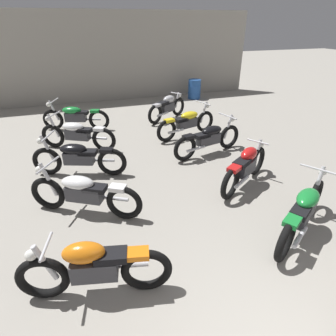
{
  "coord_description": "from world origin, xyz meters",
  "views": [
    {
      "loc": [
        -1.63,
        -0.38,
        3.2
      ],
      "look_at": [
        0.0,
        4.36,
        0.55
      ],
      "focal_mm": 29.94,
      "sensor_mm": 36.0,
      "label": 1
    }
  ],
  "objects_px": {
    "motorcycle_right_row_4": "(187,122)",
    "oil_drum": "(194,89)",
    "motorcycle_left_row_3": "(78,157)",
    "motorcycle_left_row_1": "(94,267)",
    "motorcycle_left_row_4": "(77,134)",
    "motorcycle_right_row_3": "(209,138)",
    "motorcycle_left_row_2": "(84,193)",
    "motorcycle_right_row_2": "(246,166)",
    "motorcycle_left_row_5": "(75,116)",
    "motorcycle_right_row_5": "(167,107)",
    "motorcycle_right_row_1": "(304,211)"
  },
  "relations": [
    {
      "from": "motorcycle_right_row_2",
      "to": "motorcycle_right_row_1",
      "type": "bearing_deg",
      "value": -88.97
    },
    {
      "from": "motorcycle_left_row_3",
      "to": "motorcycle_right_row_3",
      "type": "relative_size",
      "value": 0.97
    },
    {
      "from": "motorcycle_left_row_1",
      "to": "motorcycle_left_row_4",
      "type": "height_order",
      "value": "motorcycle_left_row_4"
    },
    {
      "from": "motorcycle_left_row_3",
      "to": "motorcycle_left_row_1",
      "type": "bearing_deg",
      "value": -89.96
    },
    {
      "from": "motorcycle_right_row_2",
      "to": "motorcycle_left_row_2",
      "type": "bearing_deg",
      "value": 178.76
    },
    {
      "from": "oil_drum",
      "to": "motorcycle_left_row_2",
      "type": "bearing_deg",
      "value": -126.39
    },
    {
      "from": "motorcycle_left_row_2",
      "to": "motorcycle_left_row_5",
      "type": "distance_m",
      "value": 4.75
    },
    {
      "from": "motorcycle_left_row_4",
      "to": "motorcycle_right_row_4",
      "type": "xyz_separation_m",
      "value": [
        3.22,
        -0.07,
        0.0
      ]
    },
    {
      "from": "motorcycle_right_row_5",
      "to": "motorcycle_right_row_4",
      "type": "bearing_deg",
      "value": -89.2
    },
    {
      "from": "motorcycle_left_row_4",
      "to": "motorcycle_right_row_3",
      "type": "relative_size",
      "value": 0.91
    },
    {
      "from": "motorcycle_left_row_1",
      "to": "oil_drum",
      "type": "xyz_separation_m",
      "value": [
        5.4,
        9.15,
        -0.03
      ]
    },
    {
      "from": "motorcycle_left_row_1",
      "to": "motorcycle_left_row_2",
      "type": "relative_size",
      "value": 1.01
    },
    {
      "from": "motorcycle_left_row_2",
      "to": "oil_drum",
      "type": "xyz_separation_m",
      "value": [
        5.4,
        7.32,
        -0.03
      ]
    },
    {
      "from": "motorcycle_left_row_4",
      "to": "oil_drum",
      "type": "height_order",
      "value": "motorcycle_left_row_4"
    },
    {
      "from": "motorcycle_right_row_1",
      "to": "oil_drum",
      "type": "bearing_deg",
      "value": 77.3
    },
    {
      "from": "motorcycle_left_row_4",
      "to": "motorcycle_right_row_5",
      "type": "xyz_separation_m",
      "value": [
        3.2,
        1.71,
        0.01
      ]
    },
    {
      "from": "motorcycle_left_row_3",
      "to": "motorcycle_left_row_4",
      "type": "xyz_separation_m",
      "value": [
        0.05,
        1.54,
        0.0
      ]
    },
    {
      "from": "motorcycle_right_row_3",
      "to": "motorcycle_right_row_1",
      "type": "bearing_deg",
      "value": -89.13
    },
    {
      "from": "motorcycle_right_row_2",
      "to": "motorcycle_right_row_3",
      "type": "xyz_separation_m",
      "value": [
        -0.02,
        1.71,
        -0.01
      ]
    },
    {
      "from": "motorcycle_left_row_3",
      "to": "motorcycle_right_row_3",
      "type": "xyz_separation_m",
      "value": [
        3.32,
        0.07,
        0.0
      ]
    },
    {
      "from": "motorcycle_left_row_4",
      "to": "motorcycle_right_row_3",
      "type": "height_order",
      "value": "same"
    },
    {
      "from": "motorcycle_left_row_2",
      "to": "motorcycle_right_row_4",
      "type": "height_order",
      "value": "same"
    },
    {
      "from": "motorcycle_right_row_5",
      "to": "oil_drum",
      "type": "relative_size",
      "value": 2.04
    },
    {
      "from": "motorcycle_left_row_5",
      "to": "motorcycle_right_row_2",
      "type": "height_order",
      "value": "motorcycle_left_row_5"
    },
    {
      "from": "motorcycle_left_row_5",
      "to": "motorcycle_right_row_5",
      "type": "relative_size",
      "value": 1.19
    },
    {
      "from": "motorcycle_left_row_2",
      "to": "motorcycle_right_row_4",
      "type": "relative_size",
      "value": 0.91
    },
    {
      "from": "motorcycle_right_row_1",
      "to": "motorcycle_right_row_2",
      "type": "distance_m",
      "value": 1.65
    },
    {
      "from": "motorcycle_left_row_1",
      "to": "oil_drum",
      "type": "height_order",
      "value": "motorcycle_left_row_1"
    },
    {
      "from": "motorcycle_left_row_2",
      "to": "motorcycle_right_row_1",
      "type": "xyz_separation_m",
      "value": [
        3.36,
        -1.72,
        0.0
      ]
    },
    {
      "from": "motorcycle_left_row_3",
      "to": "motorcycle_right_row_2",
      "type": "relative_size",
      "value": 1.2
    },
    {
      "from": "motorcycle_left_row_1",
      "to": "motorcycle_right_row_2",
      "type": "distance_m",
      "value": 3.77
    },
    {
      "from": "motorcycle_right_row_4",
      "to": "oil_drum",
      "type": "relative_size",
      "value": 2.49
    },
    {
      "from": "oil_drum",
      "to": "motorcycle_left_row_4",
      "type": "bearing_deg",
      "value": -141.75
    },
    {
      "from": "motorcycle_right_row_1",
      "to": "motorcycle_right_row_3",
      "type": "relative_size",
      "value": 0.9
    },
    {
      "from": "motorcycle_left_row_5",
      "to": "motorcycle_right_row_3",
      "type": "bearing_deg",
      "value": -43.87
    },
    {
      "from": "motorcycle_left_row_4",
      "to": "motorcycle_right_row_4",
      "type": "relative_size",
      "value": 0.92
    },
    {
      "from": "motorcycle_left_row_1",
      "to": "motorcycle_right_row_4",
      "type": "height_order",
      "value": "motorcycle_right_row_4"
    },
    {
      "from": "motorcycle_left_row_1",
      "to": "motorcycle_right_row_2",
      "type": "height_order",
      "value": "same"
    },
    {
      "from": "motorcycle_right_row_3",
      "to": "motorcycle_right_row_4",
      "type": "xyz_separation_m",
      "value": [
        -0.04,
        1.39,
        0.0
      ]
    },
    {
      "from": "motorcycle_left_row_3",
      "to": "motorcycle_right_row_1",
      "type": "distance_m",
      "value": 4.71
    },
    {
      "from": "motorcycle_left_row_1",
      "to": "motorcycle_left_row_4",
      "type": "relative_size",
      "value": 1.0
    },
    {
      "from": "motorcycle_left_row_2",
      "to": "motorcycle_right_row_3",
      "type": "distance_m",
      "value": 3.69
    },
    {
      "from": "motorcycle_left_row_4",
      "to": "motorcycle_right_row_2",
      "type": "relative_size",
      "value": 1.13
    },
    {
      "from": "motorcycle_right_row_1",
      "to": "motorcycle_right_row_2",
      "type": "bearing_deg",
      "value": 91.03
    },
    {
      "from": "motorcycle_right_row_1",
      "to": "motorcycle_right_row_5",
      "type": "xyz_separation_m",
      "value": [
        -0.12,
        6.54,
        0.01
      ]
    },
    {
      "from": "motorcycle_right_row_2",
      "to": "motorcycle_right_row_4",
      "type": "distance_m",
      "value": 3.11
    },
    {
      "from": "motorcycle_right_row_4",
      "to": "oil_drum",
      "type": "xyz_separation_m",
      "value": [
        2.13,
        4.29,
        -0.03
      ]
    },
    {
      "from": "motorcycle_left_row_3",
      "to": "motorcycle_left_row_2",
      "type": "bearing_deg",
      "value": -89.7
    },
    {
      "from": "motorcycle_left_row_2",
      "to": "oil_drum",
      "type": "height_order",
      "value": "motorcycle_left_row_2"
    },
    {
      "from": "motorcycle_left_row_4",
      "to": "motorcycle_right_row_2",
      "type": "height_order",
      "value": "motorcycle_left_row_4"
    }
  ]
}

